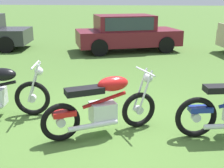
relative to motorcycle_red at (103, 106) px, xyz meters
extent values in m
plane|color=#476B2D|center=(-0.07, 0.23, -0.48)|extent=(120.00, 120.00, 0.00)
torus|color=black|center=(-1.44, 0.60, -0.15)|extent=(0.67, 0.19, 0.67)
cylinder|color=silver|center=(-1.44, 0.60, -0.15)|extent=(0.15, 0.12, 0.14)
cylinder|color=silver|center=(-1.39, 0.70, 0.17)|extent=(0.27, 0.08, 0.72)
cylinder|color=silver|center=(-1.36, 0.52, 0.17)|extent=(0.27, 0.08, 0.72)
ellipsoid|color=black|center=(-1.95, 0.52, 0.32)|extent=(0.55, 0.34, 0.24)
cylinder|color=silver|center=(-1.34, 0.62, 0.50)|extent=(0.13, 0.64, 0.03)
sphere|color=silver|center=(-1.28, 0.63, 0.38)|extent=(0.18, 0.18, 0.16)
torus|color=black|center=(0.57, 0.32, -0.17)|extent=(0.59, 0.38, 0.62)
torus|color=black|center=(-0.62, -0.33, -0.17)|extent=(0.59, 0.38, 0.62)
cylinder|color=silver|center=(0.57, 0.32, -0.17)|extent=(0.17, 0.15, 0.14)
cylinder|color=silver|center=(-0.62, -0.33, -0.17)|extent=(0.17, 0.15, 0.14)
cylinder|color=silver|center=(0.58, 0.42, 0.16)|extent=(0.26, 0.16, 0.74)
cylinder|color=silver|center=(0.66, 0.27, 0.16)|extent=(0.26, 0.16, 0.74)
cube|color=silver|center=(-0.01, 0.00, -0.10)|extent=(0.49, 0.46, 0.32)
cylinder|color=red|center=(0.02, 0.02, 0.10)|extent=(0.68, 0.41, 0.21)
ellipsoid|color=red|center=(0.15, 0.09, 0.35)|extent=(0.58, 0.48, 0.24)
cube|color=black|center=(-0.27, -0.14, 0.29)|extent=(0.64, 0.50, 0.10)
cube|color=red|center=(-0.56, -0.30, -0.03)|extent=(0.40, 0.33, 0.08)
cylinder|color=silver|center=(0.66, 0.36, 0.50)|extent=(0.34, 0.58, 0.03)
sphere|color=silver|center=(0.71, 0.39, 0.38)|extent=(0.22, 0.22, 0.16)
cylinder|color=silver|center=(-0.12, -0.24, -0.24)|extent=(0.74, 0.45, 0.08)
torus|color=black|center=(1.48, 0.05, -0.15)|extent=(0.68, 0.22, 0.68)
cylinder|color=silver|center=(1.48, 0.05, -0.15)|extent=(0.16, 0.13, 0.14)
cube|color=black|center=(1.87, 0.13, 0.32)|extent=(0.64, 0.35, 0.10)
cube|color=navy|center=(1.54, 0.06, -0.01)|extent=(0.39, 0.25, 0.08)
cylinder|color=black|center=(-5.05, 8.07, -0.16)|extent=(0.67, 0.31, 0.64)
cylinder|color=black|center=(-4.81, 6.47, -0.16)|extent=(0.67, 0.31, 0.64)
cube|color=maroon|center=(-0.09, 7.44, 0.07)|extent=(4.40, 3.01, 0.60)
cube|color=maroon|center=(-0.23, 7.39, 0.65)|extent=(2.62, 2.23, 0.60)
cube|color=#2D3842|center=(-0.23, 7.39, 0.67)|extent=(2.32, 2.15, 0.48)
cylinder|color=black|center=(0.89, 8.65, -0.16)|extent=(0.68, 0.42, 0.64)
cylinder|color=black|center=(1.43, 7.11, -0.16)|extent=(0.68, 0.42, 0.64)
cylinder|color=black|center=(-1.61, 7.77, -0.16)|extent=(0.68, 0.42, 0.64)
cylinder|color=black|center=(-1.06, 6.23, -0.16)|extent=(0.68, 0.42, 0.64)
camera|label=1|loc=(0.65, -4.33, 1.72)|focal=46.60mm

